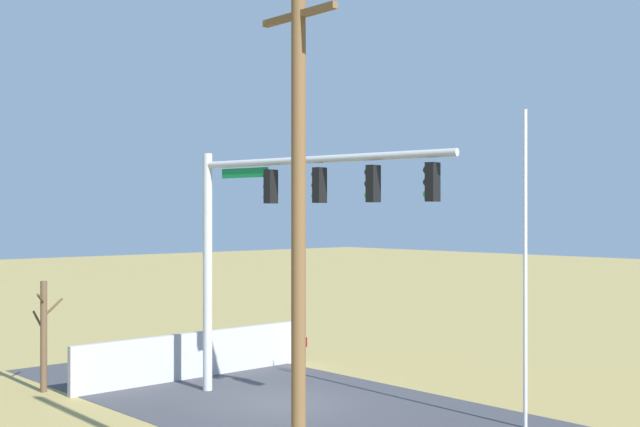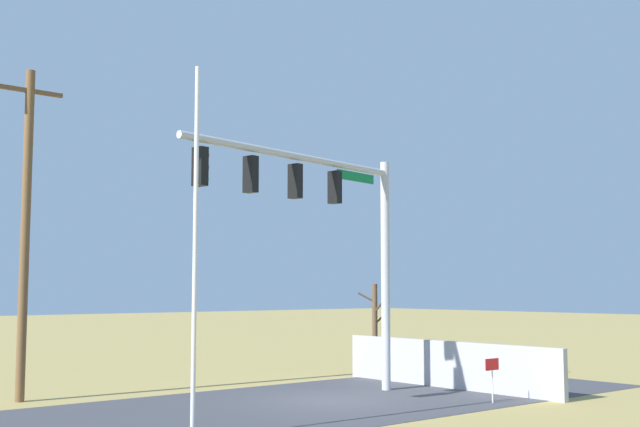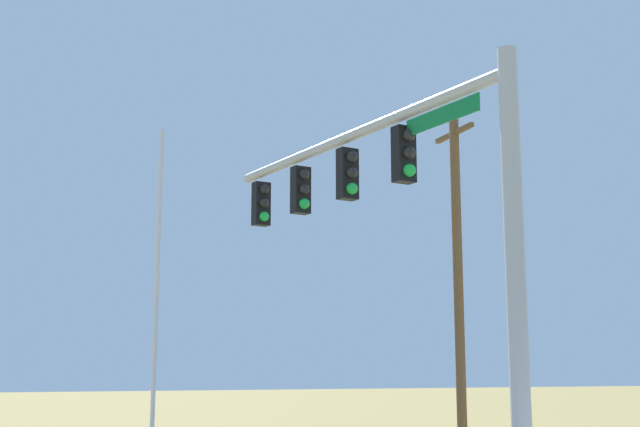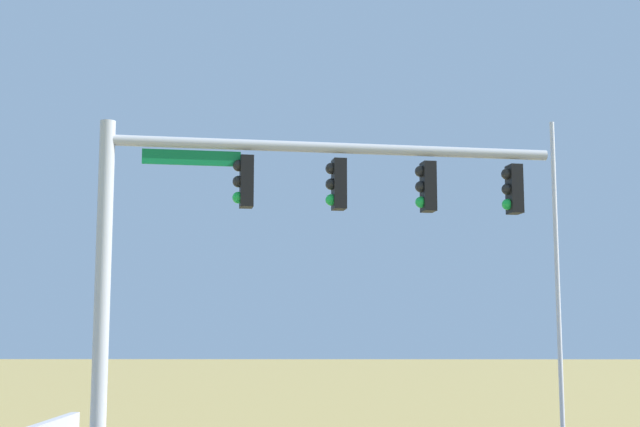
# 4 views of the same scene
# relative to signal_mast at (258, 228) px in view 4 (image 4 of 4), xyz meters

# --- Properties ---
(signal_mast) EXTENTS (8.48, 1.73, 7.16)m
(signal_mast) POSITION_rel_signal_mast_xyz_m (0.00, 0.00, 0.00)
(signal_mast) COLOR #B2B5BA
(signal_mast) RESTS_ON ground_plane
(flagpole) EXTENTS (0.10, 0.10, 7.94)m
(flagpole) POSITION_rel_signal_mast_xyz_m (-6.24, -2.88, -1.29)
(flagpole) COLOR silver
(flagpole) RESTS_ON ground_plane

